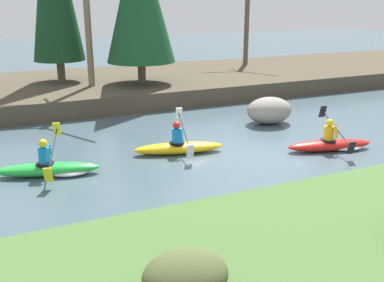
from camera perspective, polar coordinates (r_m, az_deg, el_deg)
The scene contains 9 objects.
ground_plane at distance 13.73m, azimuth 7.74°, elevation -1.61°, with size 90.00×90.00×0.00m, color #425660.
riverbank_far at distance 22.85m, azimuth -6.12°, elevation 7.20°, with size 44.00×8.46×0.76m.
bare_tree_mid_upstream at distance 20.45m, azimuth -13.19°, elevation 16.22°, with size 3.93×3.88×7.16m.
bare_tree_mid_downstream at distance 27.05m, azimuth 6.97°, elevation 15.26°, with size 3.12×3.08×5.62m.
shrub_clump_nearest at distance 6.19m, azimuth -0.84°, elevation -16.76°, with size 1.18×0.98×0.64m.
kayaker_lead at distance 14.54m, azimuth 17.44°, elevation -0.36°, with size 2.79×2.05×1.20m.
kayaker_middle at distance 13.58m, azimuth -1.63°, elevation -0.68°, with size 2.79×2.05×1.20m.
kayaker_trailing at distance 12.49m, azimuth -17.35°, elevation -3.30°, with size 2.77×2.04×1.20m.
boulder_midstream at distance 17.06m, azimuth 9.78°, elevation 3.86°, with size 1.76×1.37×0.99m.
Camera 1 is at (-6.94, -10.96, 4.49)m, focal length 42.00 mm.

